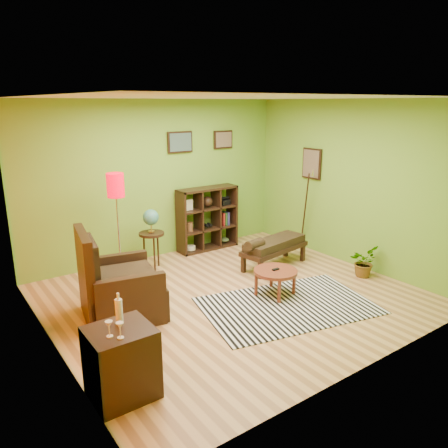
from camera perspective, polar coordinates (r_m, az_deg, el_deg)
ground at (r=6.48m, az=1.20°, el=-9.40°), size 5.00×5.00×0.00m
room_shell at (r=5.90m, az=0.48°, el=6.47°), size 5.04×4.54×2.82m
zebra_rug at (r=6.25m, az=8.32°, el=-10.50°), size 2.61×1.96×0.01m
coffee_table at (r=6.43m, az=6.74°, el=-6.43°), size 0.64×0.64×0.41m
armchair at (r=5.95m, az=-13.81°, el=-8.38°), size 1.15×1.15×1.20m
side_cabinet at (r=4.45m, az=-13.26°, el=-17.16°), size 0.60×0.54×1.02m
floor_lamp at (r=6.65m, az=-13.91°, el=3.63°), size 0.26×0.26×1.74m
globe_table at (r=7.36m, az=-9.51°, el=-0.01°), size 0.42×0.42×1.03m
cube_shelf at (r=8.34m, az=-2.08°, el=0.74°), size 1.20×0.35×1.20m
bench at (r=7.48m, az=6.44°, el=-2.83°), size 1.36×0.67×0.60m
potted_plant at (r=7.47m, az=17.69°, el=-5.09°), size 0.60×0.63×0.39m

